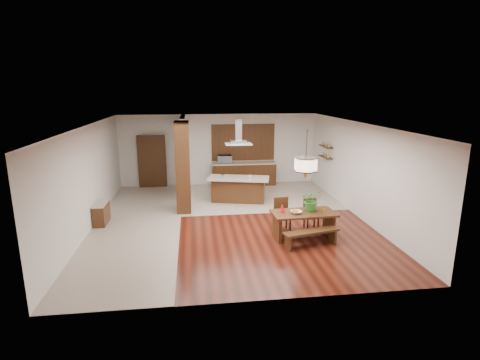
{
  "coord_description": "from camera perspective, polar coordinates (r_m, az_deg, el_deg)",
  "views": [
    {
      "loc": [
        -1.08,
        -10.71,
        3.89
      ],
      "look_at": [
        0.3,
        0.0,
        1.25
      ],
      "focal_mm": 28.0,
      "sensor_mm": 36.0,
      "label": 1
    }
  ],
  "objects": [
    {
      "name": "gold_ornament",
      "position": [
        10.21,
        12.61,
        -4.54
      ],
      "size": [
        0.07,
        0.07,
        0.09
      ],
      "primitive_type": "cylinder",
      "rotation": [
        0.0,
        0.0,
        0.16
      ],
      "color": "gold",
      "rests_on": "dining_table"
    },
    {
      "name": "soffit_band",
      "position": [
        10.82,
        -1.59,
        8.4
      ],
      "size": [
        8.0,
        9.0,
        0.02
      ],
      "primitive_type": "cube",
      "color": "#422110",
      "rests_on": "room_shell"
    },
    {
      "name": "hallway_console",
      "position": [
        11.8,
        -20.41,
        -4.79
      ],
      "size": [
        0.37,
        0.88,
        0.63
      ],
      "primitive_type": "cube",
      "color": "#311C0D",
      "rests_on": "ground"
    },
    {
      "name": "foliage_plant",
      "position": [
        10.18,
        10.85,
        -3.01
      ],
      "size": [
        0.59,
        0.53,
        0.6
      ],
      "primitive_type": "imported",
      "rotation": [
        0.0,
        0.0,
        -0.12
      ],
      "color": "#2E7C29",
      "rests_on": "dining_table"
    },
    {
      "name": "room_shell",
      "position": [
        10.92,
        -1.56,
        4.09
      ],
      "size": [
        9.0,
        9.04,
        2.92
      ],
      "color": "#361109",
      "rests_on": "ground"
    },
    {
      "name": "kitchen_island",
      "position": [
        13.2,
        -0.24,
        -1.39
      ],
      "size": [
        2.27,
        1.4,
        0.87
      ],
      "rotation": [
        0.0,
        0.0,
        -0.24
      ],
      "color": "#311C0D",
      "rests_on": "ground"
    },
    {
      "name": "island_cup",
      "position": [
        13.02,
        1.54,
        0.53
      ],
      "size": [
        0.12,
        0.12,
        0.09
      ],
      "primitive_type": "imported",
      "rotation": [
        0.0,
        0.0,
        0.03
      ],
      "color": "white",
      "rests_on": "kitchen_island"
    },
    {
      "name": "dining_table",
      "position": [
        10.17,
        9.64,
        -5.85
      ],
      "size": [
        1.72,
        0.92,
        0.7
      ],
      "rotation": [
        0.0,
        0.0,
        0.05
      ],
      "color": "#311C0D",
      "rests_on": "ground"
    },
    {
      "name": "shelf_upper",
      "position": [
        14.36,
        12.96,
        5.01
      ],
      "size": [
        0.26,
        0.9,
        0.04
      ],
      "primitive_type": "cube",
      "color": "#311C0D",
      "rests_on": "room_shell"
    },
    {
      "name": "dining_chair_left",
      "position": [
        10.52,
        6.53,
        -5.34
      ],
      "size": [
        0.44,
        0.44,
        0.94
      ],
      "primitive_type": null,
      "rotation": [
        0.0,
        0.0,
        0.07
      ],
      "color": "#311C0D",
      "rests_on": "ground"
    },
    {
      "name": "dining_chair_right",
      "position": [
        10.79,
        10.83,
        -5.2
      ],
      "size": [
        0.4,
        0.4,
        0.87
      ],
      "primitive_type": null,
      "rotation": [
        0.0,
        0.0,
        0.03
      ],
      "color": "#311C0D",
      "rests_on": "ground"
    },
    {
      "name": "rear_counter",
      "position": [
        15.44,
        0.58,
        0.95
      ],
      "size": [
        2.6,
        0.62,
        0.95
      ],
      "color": "#311C0D",
      "rests_on": "ground"
    },
    {
      "name": "range_hood",
      "position": [
        12.83,
        -0.26,
        7.35
      ],
      "size": [
        0.9,
        0.55,
        0.87
      ],
      "primitive_type": null,
      "color": "silver",
      "rests_on": "room_shell"
    },
    {
      "name": "hallway_doorway",
      "position": [
        15.46,
        -13.24,
        2.78
      ],
      "size": [
        1.1,
        0.2,
        2.1
      ],
      "primitive_type": "cube",
      "color": "#311C0D",
      "rests_on": "ground"
    },
    {
      "name": "pendant_lantern",
      "position": [
        9.73,
        10.05,
        3.8
      ],
      "size": [
        0.64,
        0.64,
        1.31
      ],
      "primitive_type": null,
      "color": "beige",
      "rests_on": "room_shell"
    },
    {
      "name": "fruit_bowl",
      "position": [
        9.97,
        8.56,
        -4.87
      ],
      "size": [
        0.33,
        0.33,
        0.07
      ],
      "primitive_type": "imported",
      "rotation": [
        0.0,
        0.0,
        0.16
      ],
      "color": "beige",
      "rests_on": "dining_table"
    },
    {
      "name": "napkin_cone",
      "position": [
        9.97,
        6.44,
        -4.27
      ],
      "size": [
        0.2,
        0.2,
        0.24
      ],
      "primitive_type": "cone",
      "rotation": [
        0.0,
        0.0,
        0.32
      ],
      "color": "red",
      "rests_on": "dining_table"
    },
    {
      "name": "partition_pier",
      "position": [
        12.17,
        -8.7,
        2.0
      ],
      "size": [
        0.45,
        1.0,
        2.9
      ],
      "primitive_type": "cube",
      "color": "#311C0D",
      "rests_on": "ground"
    },
    {
      "name": "shelf_lower",
      "position": [
        14.42,
        12.88,
        3.44
      ],
      "size": [
        0.26,
        0.9,
        0.04
      ],
      "primitive_type": "cube",
      "color": "#311C0D",
      "rests_on": "room_shell"
    },
    {
      "name": "dining_bench",
      "position": [
        9.75,
        10.77,
        -8.71
      ],
      "size": [
        1.51,
        0.66,
        0.42
      ],
      "primitive_type": null,
      "rotation": [
        0.0,
        0.0,
        0.23
      ],
      "color": "#311C0D",
      "rests_on": "ground"
    },
    {
      "name": "tile_kitchen",
      "position": [
        13.97,
        2.56,
        -2.43
      ],
      "size": [
        5.5,
        4.0,
        0.01
      ],
      "primitive_type": "cube",
      "color": "#B3A495",
      "rests_on": "ground"
    },
    {
      "name": "kitchen_window",
      "position": [
        15.47,
        0.46,
        5.77
      ],
      "size": [
        2.6,
        0.08,
        1.5
      ],
      "primitive_type": "cube",
      "color": "#A97332",
      "rests_on": "room_shell"
    },
    {
      "name": "microwave",
      "position": [
        15.25,
        -2.35,
        3.21
      ],
      "size": [
        0.6,
        0.43,
        0.32
      ],
      "primitive_type": "imported",
      "rotation": [
        0.0,
        0.0,
        -0.06
      ],
      "color": "silver",
      "rests_on": "rear_counter"
    },
    {
      "name": "partition_stub",
      "position": [
        14.23,
        -8.54,
        3.7
      ],
      "size": [
        0.18,
        2.4,
        2.9
      ],
      "primitive_type": "cube",
      "color": "silver",
      "rests_on": "ground"
    },
    {
      "name": "tile_hallway",
      "position": [
        11.52,
        -15.33,
        -6.49
      ],
      "size": [
        2.5,
        9.0,
        0.01
      ],
      "primitive_type": "cube",
      "color": "#B3A495",
      "rests_on": "ground"
    }
  ]
}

